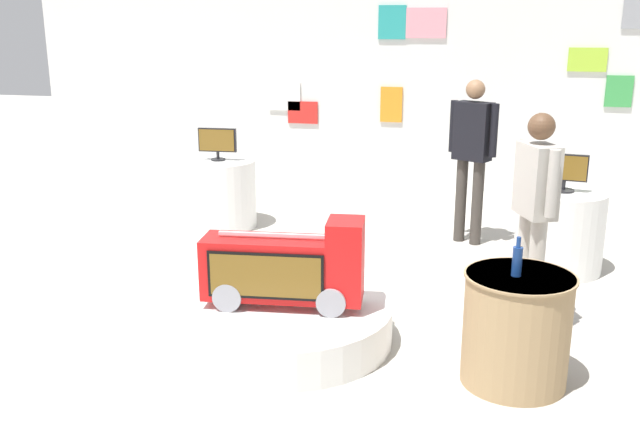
# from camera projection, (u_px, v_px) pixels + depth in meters

# --- Properties ---
(ground_plane) EXTENTS (30.00, 30.00, 0.00)m
(ground_plane) POSITION_uv_depth(u_px,v_px,m) (250.00, 318.00, 5.90)
(ground_plane) COLOR #B2ADA3
(back_wall_display) EXTENTS (10.11, 0.13, 3.25)m
(back_wall_display) POSITION_uv_depth(u_px,v_px,m) (366.00, 72.00, 10.22)
(back_wall_display) COLOR silver
(back_wall_display) RESTS_ON ground
(main_display_pedestal) EXTENTS (1.65, 1.65, 0.29)m
(main_display_pedestal) POSITION_uv_depth(u_px,v_px,m) (284.00, 323.00, 5.46)
(main_display_pedestal) COLOR silver
(main_display_pedestal) RESTS_ON ground
(novelty_firetruck_tv) EXTENTS (1.22, 0.50, 0.68)m
(novelty_firetruck_tv) POSITION_uv_depth(u_px,v_px,m) (286.00, 270.00, 5.33)
(novelty_firetruck_tv) COLOR gray
(novelty_firetruck_tv) RESTS_ON main_display_pedestal
(display_pedestal_left_rear) EXTENTS (0.86, 0.86, 0.79)m
(display_pedestal_left_rear) POSITION_uv_depth(u_px,v_px,m) (220.00, 193.00, 8.42)
(display_pedestal_left_rear) COLOR silver
(display_pedestal_left_rear) RESTS_ON ground
(tv_on_left_rear) EXTENTS (0.45, 0.17, 0.37)m
(tv_on_left_rear) POSITION_uv_depth(u_px,v_px,m) (217.00, 142.00, 8.24)
(tv_on_left_rear) COLOR black
(tv_on_left_rear) RESTS_ON display_pedestal_left_rear
(display_pedestal_center_rear) EXTENTS (0.83, 0.83, 0.79)m
(display_pedestal_center_rear) POSITION_uv_depth(u_px,v_px,m) (559.00, 231.00, 6.93)
(display_pedestal_center_rear) COLOR silver
(display_pedestal_center_rear) RESTS_ON ground
(tv_on_center_rear) EXTENTS (0.41, 0.20, 0.36)m
(tv_on_center_rear) POSITION_uv_depth(u_px,v_px,m) (565.00, 171.00, 6.76)
(tv_on_center_rear) COLOR black
(tv_on_center_rear) RESTS_ON display_pedestal_center_rear
(side_table_round) EXTENTS (0.73, 0.73, 0.77)m
(side_table_round) POSITION_uv_depth(u_px,v_px,m) (516.00, 328.00, 4.77)
(side_table_round) COLOR #9E7F56
(side_table_round) RESTS_ON ground
(bottle_on_side_table) EXTENTS (0.06, 0.06, 0.26)m
(bottle_on_side_table) POSITION_uv_depth(u_px,v_px,m) (517.00, 260.00, 4.62)
(bottle_on_side_table) COLOR navy
(bottle_on_side_table) RESTS_ON side_table_round
(shopper_browsing_near_truck) EXTENTS (0.51, 0.35, 1.76)m
(shopper_browsing_near_truck) POSITION_uv_depth(u_px,v_px,m) (472.00, 149.00, 7.62)
(shopper_browsing_near_truck) COLOR #38332D
(shopper_browsing_near_truck) RESTS_ON ground
(shopper_browsing_rear) EXTENTS (0.33, 0.52, 1.71)m
(shopper_browsing_rear) POSITION_uv_depth(u_px,v_px,m) (535.00, 206.00, 5.43)
(shopper_browsing_rear) COLOR #B2ADA3
(shopper_browsing_rear) RESTS_ON ground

